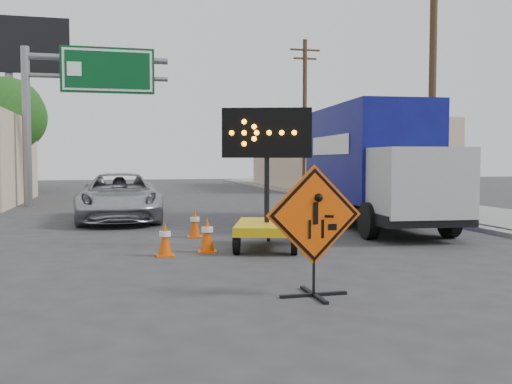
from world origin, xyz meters
name	(u,v)px	position (x,y,z in m)	size (l,w,h in m)	color
ground	(307,293)	(0.00, 0.00, 0.00)	(100.00, 100.00, 0.00)	#2D2D30
curb_right	(353,204)	(7.20, 15.00, 0.06)	(0.40, 60.00, 0.12)	gray
sidewalk_right	(401,203)	(9.50, 15.00, 0.07)	(4.00, 60.00, 0.15)	gray
building_right_far	(344,155)	(13.00, 30.00, 2.30)	(10.00, 14.00, 4.60)	#C6B28F
highway_gantry	(76,89)	(-4.43, 17.96, 5.07)	(6.18, 0.38, 6.90)	slate
billboard	(11,62)	(-8.35, 25.87, 7.35)	(6.10, 0.54, 9.85)	slate
utility_pole_near	(432,83)	(8.00, 10.00, 4.68)	(1.80, 0.26, 9.00)	#472F1E
utility_pole_far	(305,114)	(8.00, 24.00, 4.68)	(1.80, 0.26, 9.00)	#472F1E
tree_left_near	(6,115)	(-8.00, 22.00, 4.16)	(3.71, 3.71, 6.03)	#472F1E
tree_left_far	(13,118)	(-9.00, 30.00, 4.60)	(4.10, 4.10, 6.66)	#472F1E
construction_sign	(314,228)	(0.03, -0.22, 1.02)	(1.46, 1.03, 1.94)	black
arrow_board	(267,218)	(0.50, 4.26, 0.70)	(1.94, 2.50, 3.15)	gold
pickup_truck	(120,197)	(-2.70, 11.12, 0.78)	(2.58, 5.60, 1.56)	#A9ABB1
box_truck	(373,172)	(4.65, 7.61, 1.64)	(2.91, 7.78, 3.62)	black
cone_a	(207,234)	(-0.88, 4.09, 0.39)	(0.46, 0.46, 0.78)	#D94704
cone_b	(165,239)	(-1.81, 3.82, 0.37)	(0.39, 0.39, 0.73)	#D94704
cone_c	(195,223)	(-0.83, 6.51, 0.37)	(0.45, 0.45, 0.74)	#D94704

